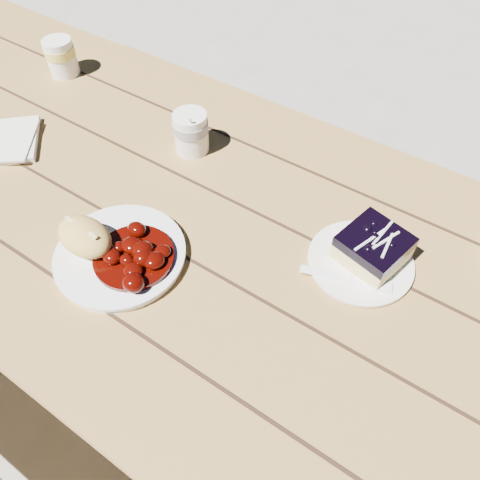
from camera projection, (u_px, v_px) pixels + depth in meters
The scene contains 11 objects.
ground at pixel (194, 365), 1.50m from camera, with size 60.00×60.00×0.00m, color gray.
picnic_table at pixel (174, 254), 1.04m from camera, with size 2.00×1.55×0.75m.
main_plate at pixel (121, 256), 0.82m from camera, with size 0.22×0.22×0.02m, color white.
goulash_stew at pixel (132, 251), 0.79m from camera, with size 0.14×0.14×0.04m, color #390502, non-canonical shape.
bread_roll at pixel (85, 237), 0.80m from camera, with size 0.11×0.07×0.06m, color #DEB355.
dessert_plate at pixel (360, 262), 0.82m from camera, with size 0.18×0.18×0.01m, color white.
blueberry_cake at pixel (373, 248), 0.80m from camera, with size 0.12×0.12×0.06m.
fork_dessert at pixel (336, 276), 0.79m from camera, with size 0.03×0.16×0.01m, color white, non-canonical shape.
coffee_cup at pixel (191, 133), 0.98m from camera, with size 0.07×0.07×0.09m, color white.
napkin_stack at pixel (2, 142), 1.02m from camera, with size 0.15×0.15×0.01m, color white.
second_cup at pixel (61, 57), 1.17m from camera, with size 0.07×0.07×0.09m, color white.
Camera 1 is at (0.47, -0.44, 1.42)m, focal length 35.00 mm.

